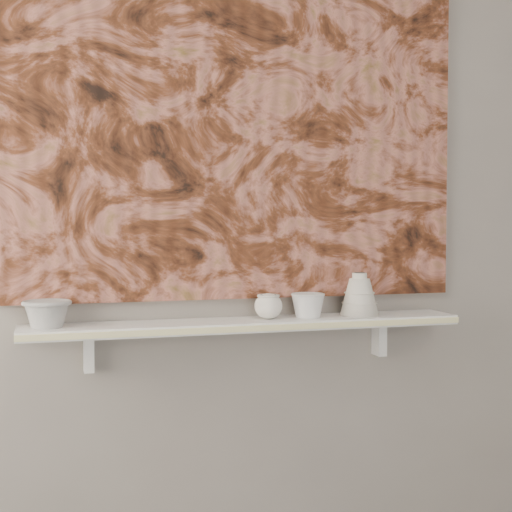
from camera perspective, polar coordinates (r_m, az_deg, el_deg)
name	(u,v)px	position (r m, az deg, el deg)	size (l,w,h in m)	color
wall_back	(240,188)	(2.34, -1.29, 5.43)	(3.60, 3.60, 0.00)	gray
shelf	(248,324)	(2.27, -0.64, -5.49)	(1.40, 0.18, 0.03)	silver
shelf_stripe	(256,328)	(2.18, 0.03, -5.82)	(1.40, 0.01, 0.02)	beige
bracket_left	(89,352)	(2.26, -13.24, -7.50)	(0.03, 0.06, 0.12)	silver
bracket_right	(379,338)	(2.51, 9.82, -6.47)	(0.03, 0.06, 0.12)	silver
painting	(241,129)	(2.34, -1.20, 10.10)	(1.50, 0.03, 1.10)	#5E2E18
house_motif	(369,224)	(2.47, 9.01, 2.51)	(0.09, 0.00, 0.08)	black
bowl_grey	(47,313)	(2.17, -16.39, -4.43)	(0.14, 0.14, 0.08)	#9B9B98
cup_cream	(268,306)	(2.28, 1.00, -4.04)	(0.09, 0.09, 0.08)	silver
bell_vessel	(359,294)	(2.39, 8.28, -3.03)	(0.13, 0.13, 0.14)	silver
bowl_white	(308,305)	(2.32, 4.17, -3.94)	(0.11, 0.11, 0.08)	silver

